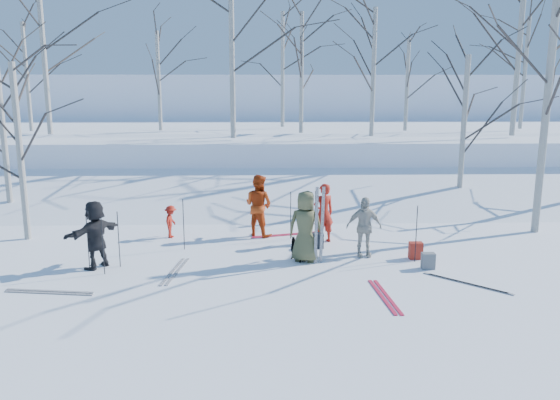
{
  "coord_description": "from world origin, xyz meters",
  "views": [
    {
      "loc": [
        -0.38,
        -12.35,
        4.13
      ],
      "look_at": [
        0.0,
        1.5,
        1.3
      ],
      "focal_mm": 35.0,
      "sensor_mm": 36.0,
      "label": 1
    }
  ],
  "objects_px": {
    "skier_red_north": "(324,213)",
    "backpack_red": "(416,251)",
    "skier_red_seated": "(171,222)",
    "backpack_grey": "(428,261)",
    "backpack_dark": "(317,241)",
    "skier_olive_center": "(306,226)",
    "skier_cream_east": "(364,227)",
    "skier_redor_behind": "(259,205)",
    "dog": "(299,250)",
    "skier_grey_west": "(96,234)"
  },
  "relations": [
    {
      "from": "backpack_red",
      "to": "backpack_dark",
      "type": "height_order",
      "value": "backpack_red"
    },
    {
      "from": "skier_red_north",
      "to": "skier_cream_east",
      "type": "relative_size",
      "value": 1.07
    },
    {
      "from": "skier_red_seated",
      "to": "backpack_grey",
      "type": "height_order",
      "value": "skier_red_seated"
    },
    {
      "from": "skier_olive_center",
      "to": "backpack_red",
      "type": "bearing_deg",
      "value": -158.25
    },
    {
      "from": "skier_grey_west",
      "to": "backpack_red",
      "type": "xyz_separation_m",
      "value": [
        7.67,
        0.47,
        -0.59
      ]
    },
    {
      "from": "skier_olive_center",
      "to": "skier_red_seated",
      "type": "bearing_deg",
      "value": -12.46
    },
    {
      "from": "backpack_grey",
      "to": "skier_olive_center",
      "type": "bearing_deg",
      "value": 166.92
    },
    {
      "from": "dog",
      "to": "backpack_red",
      "type": "xyz_separation_m",
      "value": [
        2.9,
        0.04,
        -0.06
      ]
    },
    {
      "from": "skier_grey_west",
      "to": "skier_redor_behind",
      "type": "bearing_deg",
      "value": 160.65
    },
    {
      "from": "skier_redor_behind",
      "to": "skier_red_north",
      "type": "bearing_deg",
      "value": -168.05
    },
    {
      "from": "dog",
      "to": "backpack_dark",
      "type": "bearing_deg",
      "value": -155.52
    },
    {
      "from": "dog",
      "to": "backpack_grey",
      "type": "bearing_deg",
      "value": 128.06
    },
    {
      "from": "skier_olive_center",
      "to": "skier_grey_west",
      "type": "height_order",
      "value": "skier_olive_center"
    },
    {
      "from": "skier_red_north",
      "to": "backpack_red",
      "type": "distance_m",
      "value": 2.71
    },
    {
      "from": "skier_olive_center",
      "to": "backpack_red",
      "type": "distance_m",
      "value": 2.83
    },
    {
      "from": "backpack_grey",
      "to": "skier_red_north",
      "type": "bearing_deg",
      "value": 133.4
    },
    {
      "from": "skier_cream_east",
      "to": "backpack_grey",
      "type": "distance_m",
      "value": 1.78
    },
    {
      "from": "skier_redor_behind",
      "to": "skier_cream_east",
      "type": "relative_size",
      "value": 1.16
    },
    {
      "from": "skier_red_seated",
      "to": "backpack_red",
      "type": "distance_m",
      "value": 6.74
    },
    {
      "from": "skier_olive_center",
      "to": "skier_red_seated",
      "type": "height_order",
      "value": "skier_olive_center"
    },
    {
      "from": "skier_olive_center",
      "to": "backpack_dark",
      "type": "distance_m",
      "value": 1.36
    },
    {
      "from": "skier_cream_east",
      "to": "backpack_dark",
      "type": "relative_size",
      "value": 3.79
    },
    {
      "from": "skier_redor_behind",
      "to": "skier_red_seated",
      "type": "height_order",
      "value": "skier_redor_behind"
    },
    {
      "from": "skier_olive_center",
      "to": "skier_redor_behind",
      "type": "height_order",
      "value": "skier_redor_behind"
    },
    {
      "from": "skier_cream_east",
      "to": "backpack_red",
      "type": "height_order",
      "value": "skier_cream_east"
    },
    {
      "from": "backpack_grey",
      "to": "backpack_dark",
      "type": "bearing_deg",
      "value": 143.99
    },
    {
      "from": "skier_red_seated",
      "to": "backpack_dark",
      "type": "bearing_deg",
      "value": -98.57
    },
    {
      "from": "skier_redor_behind",
      "to": "dog",
      "type": "height_order",
      "value": "skier_redor_behind"
    },
    {
      "from": "skier_redor_behind",
      "to": "skier_red_seated",
      "type": "relative_size",
      "value": 1.92
    },
    {
      "from": "dog",
      "to": "skier_red_seated",
      "type": "bearing_deg",
      "value": -70.32
    },
    {
      "from": "backpack_red",
      "to": "backpack_grey",
      "type": "distance_m",
      "value": 0.77
    },
    {
      "from": "dog",
      "to": "backpack_dark",
      "type": "relative_size",
      "value": 1.6
    },
    {
      "from": "skier_red_seated",
      "to": "backpack_dark",
      "type": "distance_m",
      "value": 4.19
    },
    {
      "from": "skier_red_seated",
      "to": "backpack_dark",
      "type": "relative_size",
      "value": 2.3
    },
    {
      "from": "skier_redor_behind",
      "to": "skier_grey_west",
      "type": "relative_size",
      "value": 1.1
    },
    {
      "from": "skier_red_seated",
      "to": "skier_cream_east",
      "type": "relative_size",
      "value": 0.61
    },
    {
      "from": "skier_cream_east",
      "to": "backpack_dark",
      "type": "xyz_separation_m",
      "value": [
        -1.09,
        0.76,
        -0.56
      ]
    },
    {
      "from": "skier_red_seated",
      "to": "skier_grey_west",
      "type": "xyz_separation_m",
      "value": [
        -1.29,
        -2.62,
        0.34
      ]
    },
    {
      "from": "skier_grey_west",
      "to": "backpack_grey",
      "type": "bearing_deg",
      "value": 122.1
    },
    {
      "from": "skier_olive_center",
      "to": "skier_red_seated",
      "type": "xyz_separation_m",
      "value": [
        -3.63,
        2.26,
        -0.41
      ]
    },
    {
      "from": "skier_red_seated",
      "to": "skier_redor_behind",
      "type": "bearing_deg",
      "value": -79.22
    },
    {
      "from": "skier_red_north",
      "to": "backpack_red",
      "type": "bearing_deg",
      "value": 123.12
    },
    {
      "from": "backpack_red",
      "to": "skier_red_north",
      "type": "bearing_deg",
      "value": 143.55
    },
    {
      "from": "skier_red_seated",
      "to": "skier_olive_center",
      "type": "bearing_deg",
      "value": -114.58
    },
    {
      "from": "skier_red_seated",
      "to": "dog",
      "type": "relative_size",
      "value": 1.44
    },
    {
      "from": "dog",
      "to": "skier_cream_east",
      "type": "bearing_deg",
      "value": 151.77
    },
    {
      "from": "skier_redor_behind",
      "to": "backpack_red",
      "type": "distance_m",
      "value": 4.58
    },
    {
      "from": "skier_redor_behind",
      "to": "skier_grey_west",
      "type": "xyz_separation_m",
      "value": [
        -3.77,
        -2.77,
        -0.08
      ]
    },
    {
      "from": "skier_redor_behind",
      "to": "backpack_dark",
      "type": "height_order",
      "value": "skier_redor_behind"
    },
    {
      "from": "skier_cream_east",
      "to": "skier_grey_west",
      "type": "xyz_separation_m",
      "value": [
        -6.41,
        -0.72,
        0.05
      ]
    }
  ]
}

